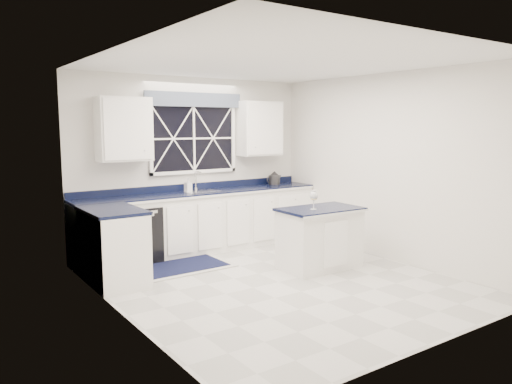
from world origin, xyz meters
TOP-DOWN VIEW (x-y plane):
  - ground at (0.00, 0.00)m, footprint 4.50×4.50m
  - back_wall at (0.00, 2.25)m, footprint 4.00×0.10m
  - base_cabinets at (-0.33, 1.78)m, footprint 3.99×1.60m
  - countertop at (0.00, 1.95)m, footprint 3.98×0.64m
  - dishwasher at (-1.10, 1.95)m, footprint 0.60×0.58m
  - window at (0.00, 2.20)m, footprint 1.65×0.09m
  - upper_cabinets at (0.00, 2.08)m, footprint 3.10×0.34m
  - faucet at (0.00, 2.14)m, footprint 0.05×0.20m
  - island at (0.85, 0.19)m, footprint 1.14×0.71m
  - rug at (-0.75, 1.31)m, footprint 1.44×0.89m
  - kettle at (1.46, 2.05)m, footprint 0.32×0.21m
  - wine_glass at (0.70, 0.15)m, footprint 0.11×0.11m
  - soap_bottle at (-0.19, 2.07)m, footprint 0.10×0.11m

SIDE VIEW (x-z plane):
  - ground at x=0.00m, z-range 0.00..0.00m
  - rug at x=-0.75m, z-range 0.00..0.02m
  - dishwasher at x=-1.10m, z-range 0.00..0.82m
  - island at x=0.85m, z-range 0.00..0.84m
  - base_cabinets at x=-0.33m, z-range 0.00..0.90m
  - countertop at x=0.00m, z-range 0.90..0.94m
  - wine_glass at x=0.70m, z-range 0.89..1.15m
  - soap_bottle at x=-0.19m, z-range 0.94..1.15m
  - kettle at x=1.46m, z-range 0.93..1.16m
  - faucet at x=0.00m, z-range 0.95..1.25m
  - back_wall at x=0.00m, z-range 0.00..2.70m
  - window at x=0.00m, z-range 1.20..2.46m
  - upper_cabinets at x=0.00m, z-range 1.45..2.35m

